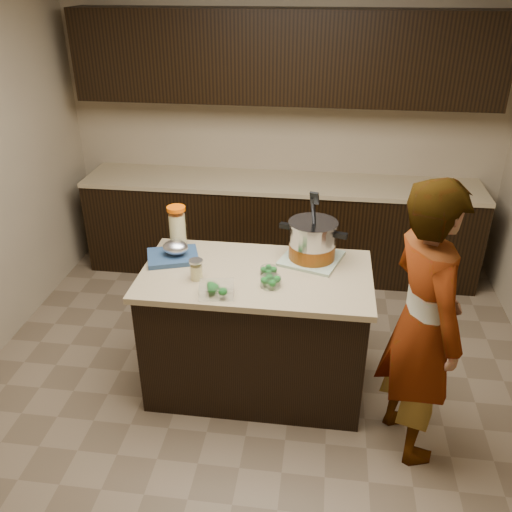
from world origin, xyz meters
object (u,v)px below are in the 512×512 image
(lemonade_pitcher, at_px, (178,230))
(person, at_px, (423,325))
(stock_pot, at_px, (312,243))
(island, at_px, (256,331))

(lemonade_pitcher, bearing_deg, person, -22.84)
(stock_pot, relative_size, person, 0.27)
(stock_pot, height_order, lemonade_pitcher, stock_pot)
(island, xyz_separation_m, lemonade_pitcher, (-0.57, 0.27, 0.59))
(stock_pot, distance_m, person, 0.90)
(island, distance_m, lemonade_pitcher, 0.86)
(stock_pot, bearing_deg, lemonade_pitcher, -167.70)
(island, bearing_deg, person, -21.39)
(person, bearing_deg, stock_pot, 26.50)
(lemonade_pitcher, relative_size, person, 0.18)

